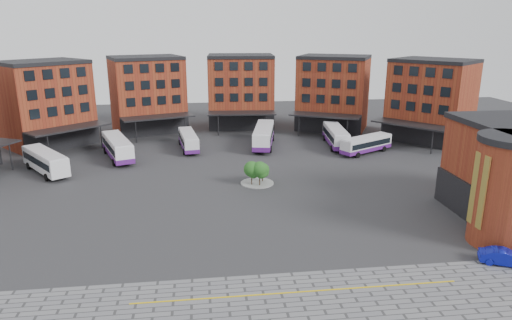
{
  "coord_description": "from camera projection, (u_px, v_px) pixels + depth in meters",
  "views": [
    {
      "loc": [
        -5.19,
        -44.76,
        20.09
      ],
      "look_at": [
        1.53,
        9.5,
        4.0
      ],
      "focal_mm": 32.0,
      "sensor_mm": 36.0,
      "label": 1
    }
  ],
  "objects": [
    {
      "name": "ground",
      "position": [
        253.0,
        221.0,
        48.9
      ],
      "size": [
        160.0,
        160.0,
        0.0
      ],
      "primitive_type": "plane",
      "color": "#28282B",
      "rests_on": "ground"
    },
    {
      "name": "bus_a",
      "position": [
        45.0,
        160.0,
        64.36
      ],
      "size": [
        8.75,
        10.63,
        3.19
      ],
      "rotation": [
        0.0,
        0.0,
        0.63
      ],
      "color": "white",
      "rests_on": "ground"
    },
    {
      "name": "blue_car",
      "position": [
        505.0,
        257.0,
        39.79
      ],
      "size": [
        4.44,
        3.12,
        1.39
      ],
      "primitive_type": "imported",
      "rotation": [
        0.0,
        0.0,
        1.13
      ],
      "color": "#0B1294",
      "rests_on": "ground"
    },
    {
      "name": "bus_e",
      "position": [
        336.0,
        136.0,
        79.15
      ],
      "size": [
        3.79,
        11.74,
        3.25
      ],
      "rotation": [
        0.0,
        0.0,
        -0.1
      ],
      "color": "silver",
      "rests_on": "ground"
    },
    {
      "name": "bus_b",
      "position": [
        117.0,
        147.0,
        71.5
      ],
      "size": [
        6.68,
        12.28,
        3.4
      ],
      "rotation": [
        0.0,
        0.0,
        0.34
      ],
      "color": "white",
      "rests_on": "ground"
    },
    {
      "name": "yellow_line",
      "position": [
        299.0,
        292.0,
        35.8
      ],
      "size": [
        26.0,
        0.15,
        0.02
      ],
      "primitive_type": "cube",
      "color": "gold",
      "rests_on": "paving_zone"
    },
    {
      "name": "bus_d",
      "position": [
        264.0,
        136.0,
        78.73
      ],
      "size": [
        5.44,
        12.92,
        3.55
      ],
      "rotation": [
        0.0,
        0.0,
        -0.21
      ],
      "color": "white",
      "rests_on": "ground"
    },
    {
      "name": "bus_c",
      "position": [
        188.0,
        140.0,
        77.01
      ],
      "size": [
        3.75,
        10.47,
        2.88
      ],
      "rotation": [
        0.0,
        0.0,
        0.14
      ],
      "color": "silver",
      "rests_on": "ground"
    },
    {
      "name": "main_building",
      "position": [
        202.0,
        100.0,
        82.71
      ],
      "size": [
        94.14,
        42.48,
        14.6
      ],
      "color": "maroon",
      "rests_on": "ground"
    },
    {
      "name": "bus_f",
      "position": [
        366.0,
        144.0,
        74.59
      ],
      "size": [
        9.91,
        6.91,
        2.83
      ],
      "rotation": [
        0.0,
        0.0,
        -1.06
      ],
      "color": "silver",
      "rests_on": "ground"
    },
    {
      "name": "tree_island",
      "position": [
        258.0,
        171.0,
        59.6
      ],
      "size": [
        4.4,
        4.4,
        3.31
      ],
      "color": "gray",
      "rests_on": "ground"
    }
  ]
}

